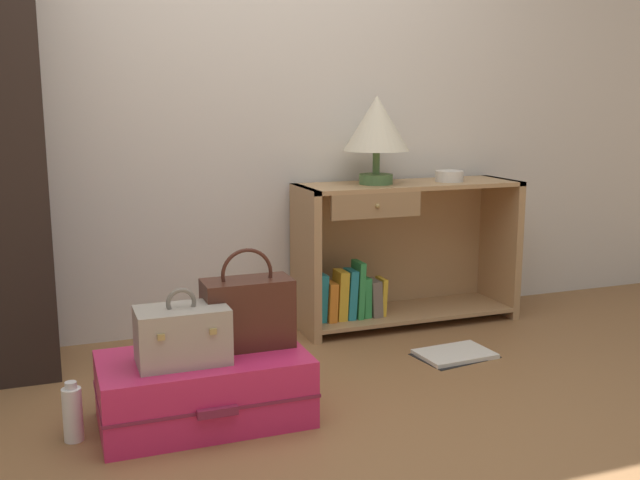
# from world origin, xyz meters

# --- Properties ---
(ground_plane) EXTENTS (9.00, 9.00, 0.00)m
(ground_plane) POSITION_xyz_m (0.00, 0.00, 0.00)
(ground_plane) COLOR olive
(back_wall) EXTENTS (6.40, 0.10, 2.60)m
(back_wall) POSITION_xyz_m (0.00, 1.50, 1.30)
(back_wall) COLOR silver
(back_wall) RESTS_ON ground_plane
(bookshelf) EXTENTS (1.17, 0.38, 0.74)m
(bookshelf) POSITION_xyz_m (0.81, 1.26, 0.36)
(bookshelf) COLOR tan
(bookshelf) RESTS_ON ground_plane
(table_lamp) EXTENTS (0.33, 0.33, 0.44)m
(table_lamp) POSITION_xyz_m (0.68, 1.24, 1.03)
(table_lamp) COLOR #4C7542
(table_lamp) RESTS_ON bookshelf
(bowl) EXTENTS (0.15, 0.15, 0.06)m
(bowl) POSITION_xyz_m (1.09, 1.21, 0.77)
(bowl) COLOR silver
(bowl) RESTS_ON bookshelf
(suitcase_large) EXTENTS (0.75, 0.44, 0.25)m
(suitcase_large) POSITION_xyz_m (-0.38, 0.40, 0.12)
(suitcase_large) COLOR #DB2860
(suitcase_large) RESTS_ON ground_plane
(train_case) EXTENTS (0.32, 0.20, 0.27)m
(train_case) POSITION_xyz_m (-0.46, 0.36, 0.35)
(train_case) COLOR #A89E8E
(train_case) RESTS_ON suitcase_large
(handbag) EXTENTS (0.33, 0.16, 0.38)m
(handbag) POSITION_xyz_m (-0.20, 0.45, 0.38)
(handbag) COLOR #472319
(handbag) RESTS_ON suitcase_large
(bottle) EXTENTS (0.07, 0.07, 0.21)m
(bottle) POSITION_xyz_m (-0.84, 0.40, 0.10)
(bottle) COLOR white
(bottle) RESTS_ON ground_plane
(open_book_on_floor) EXTENTS (0.38, 0.29, 0.02)m
(open_book_on_floor) POSITION_xyz_m (0.83, 0.68, 0.01)
(open_book_on_floor) COLOR white
(open_book_on_floor) RESTS_ON ground_plane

